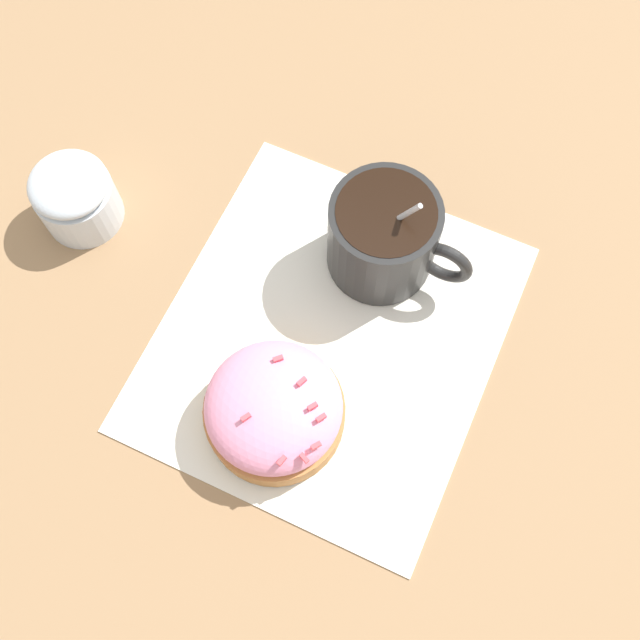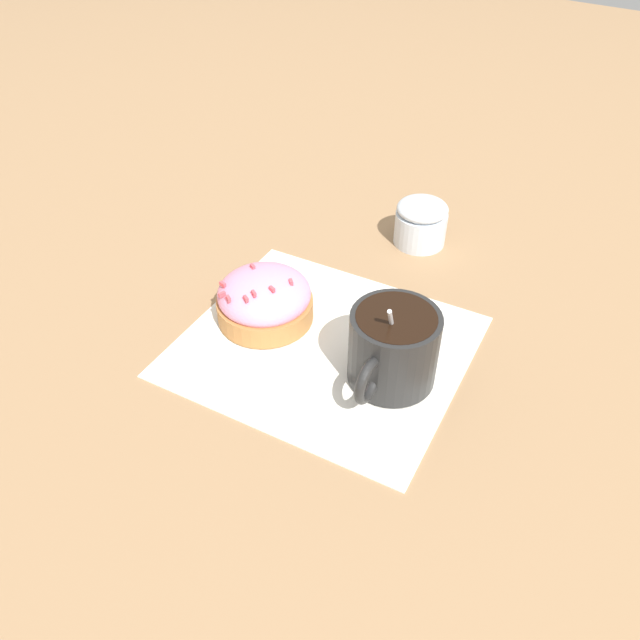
{
  "view_description": "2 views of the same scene",
  "coord_description": "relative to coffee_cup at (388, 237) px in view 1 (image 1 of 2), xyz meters",
  "views": [
    {
      "loc": [
        -0.17,
        -0.1,
        0.54
      ],
      "look_at": [
        -0.01,
        0.0,
        0.04
      ],
      "focal_mm": 42.0,
      "sensor_mm": 36.0,
      "label": 1
    },
    {
      "loc": [
        0.26,
        -0.38,
        0.43
      ],
      "look_at": [
        -0.0,
        -0.01,
        0.04
      ],
      "focal_mm": 35.0,
      "sensor_mm": 36.0,
      "label": 2
    }
  ],
  "objects": [
    {
      "name": "coffee_cup",
      "position": [
        0.0,
        0.0,
        0.0
      ],
      "size": [
        0.08,
        0.11,
        0.1
      ],
      "color": "black",
      "rests_on": "paper_napkin"
    },
    {
      "name": "sugar_bowl",
      "position": [
        -0.09,
        0.23,
        -0.01
      ],
      "size": [
        0.06,
        0.06,
        0.06
      ],
      "color": "silver",
      "rests_on": "ground_plane"
    },
    {
      "name": "frosted_pastry",
      "position": [
        -0.15,
        -0.0,
        -0.02
      ],
      "size": [
        0.1,
        0.1,
        0.06
      ],
      "color": "#B2753D",
      "rests_on": "paper_napkin"
    },
    {
      "name": "paper_napkin",
      "position": [
        -0.08,
        0.0,
        -0.04
      ],
      "size": [
        0.3,
        0.28,
        0.0
      ],
      "color": "white",
      "rests_on": "ground_plane"
    },
    {
      "name": "ground_plane",
      "position": [
        -0.08,
        0.0,
        -0.04
      ],
      "size": [
        3.0,
        3.0,
        0.0
      ],
      "primitive_type": "plane",
      "color": "#93704C"
    }
  ]
}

